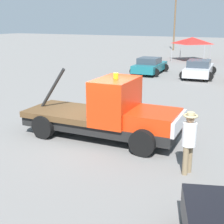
{
  "coord_description": "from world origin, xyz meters",
  "views": [
    {
      "loc": [
        5.46,
        -9.57,
        4.19
      ],
      "look_at": [
        0.5,
        0.0,
        1.05
      ],
      "focal_mm": 50.0,
      "sensor_mm": 36.0,
      "label": 1
    }
  ],
  "objects_px": {
    "utility_pole": "(175,17)",
    "parked_car_silver": "(199,69)",
    "canopy_tent_red": "(192,40)",
    "traffic_cone": "(119,107)",
    "person_near_truck": "(189,138)",
    "tow_truck": "(109,114)",
    "parked_car_teal": "(150,66)"
  },
  "relations": [
    {
      "from": "traffic_cone",
      "to": "utility_pole",
      "type": "relative_size",
      "value": 0.06
    },
    {
      "from": "parked_car_silver",
      "to": "utility_pole",
      "type": "distance_m",
      "value": 23.98
    },
    {
      "from": "parked_car_teal",
      "to": "traffic_cone",
      "type": "distance_m",
      "value": 11.91
    },
    {
      "from": "tow_truck",
      "to": "utility_pole",
      "type": "height_order",
      "value": "utility_pole"
    },
    {
      "from": "person_near_truck",
      "to": "parked_car_silver",
      "type": "height_order",
      "value": "person_near_truck"
    },
    {
      "from": "parked_car_silver",
      "to": "traffic_cone",
      "type": "distance_m",
      "value": 11.77
    },
    {
      "from": "canopy_tent_red",
      "to": "utility_pole",
      "type": "height_order",
      "value": "utility_pole"
    },
    {
      "from": "utility_pole",
      "to": "parked_car_teal",
      "type": "bearing_deg",
      "value": -78.25
    },
    {
      "from": "tow_truck",
      "to": "traffic_cone",
      "type": "relative_size",
      "value": 10.84
    },
    {
      "from": "parked_car_teal",
      "to": "canopy_tent_red",
      "type": "height_order",
      "value": "canopy_tent_red"
    },
    {
      "from": "utility_pole",
      "to": "person_near_truck",
      "type": "bearing_deg",
      "value": -72.77
    },
    {
      "from": "utility_pole",
      "to": "parked_car_silver",
      "type": "bearing_deg",
      "value": -68.62
    },
    {
      "from": "parked_car_silver",
      "to": "person_near_truck",
      "type": "bearing_deg",
      "value": -174.8
    },
    {
      "from": "canopy_tent_red",
      "to": "traffic_cone",
      "type": "xyz_separation_m",
      "value": [
        2.01,
        -22.32,
        -1.92
      ]
    },
    {
      "from": "canopy_tent_red",
      "to": "parked_car_silver",
      "type": "bearing_deg",
      "value": -73.4
    },
    {
      "from": "tow_truck",
      "to": "parked_car_teal",
      "type": "bearing_deg",
      "value": 102.12
    },
    {
      "from": "person_near_truck",
      "to": "parked_car_silver",
      "type": "xyz_separation_m",
      "value": [
        -3.31,
        16.42,
        -0.42
      ]
    },
    {
      "from": "tow_truck",
      "to": "canopy_tent_red",
      "type": "bearing_deg",
      "value": 94.03
    },
    {
      "from": "person_near_truck",
      "to": "parked_car_teal",
      "type": "distance_m",
      "value": 17.83
    },
    {
      "from": "parked_car_teal",
      "to": "parked_car_silver",
      "type": "height_order",
      "value": "same"
    },
    {
      "from": "parked_car_silver",
      "to": "utility_pole",
      "type": "xyz_separation_m",
      "value": [
        -8.61,
        21.98,
        4.22
      ]
    },
    {
      "from": "tow_truck",
      "to": "canopy_tent_red",
      "type": "height_order",
      "value": "canopy_tent_red"
    },
    {
      "from": "person_near_truck",
      "to": "traffic_cone",
      "type": "relative_size",
      "value": 3.31
    },
    {
      "from": "person_near_truck",
      "to": "tow_truck",
      "type": "bearing_deg",
      "value": 172.94
    },
    {
      "from": "canopy_tent_red",
      "to": "person_near_truck",
      "type": "bearing_deg",
      "value": -76.54
    },
    {
      "from": "parked_car_teal",
      "to": "canopy_tent_red",
      "type": "distance_m",
      "value": 10.9
    },
    {
      "from": "parked_car_teal",
      "to": "parked_car_silver",
      "type": "distance_m",
      "value": 4.0
    },
    {
      "from": "parked_car_teal",
      "to": "utility_pole",
      "type": "distance_m",
      "value": 23.0
    },
    {
      "from": "traffic_cone",
      "to": "parked_car_silver",
      "type": "bearing_deg",
      "value": 84.39
    },
    {
      "from": "utility_pole",
      "to": "canopy_tent_red",
      "type": "bearing_deg",
      "value": -64.43
    },
    {
      "from": "person_near_truck",
      "to": "utility_pole",
      "type": "xyz_separation_m",
      "value": [
        -11.91,
        38.4,
        3.79
      ]
    },
    {
      "from": "tow_truck",
      "to": "utility_pole",
      "type": "xyz_separation_m",
      "value": [
        -8.65,
        36.99,
        3.91
      ]
    }
  ]
}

